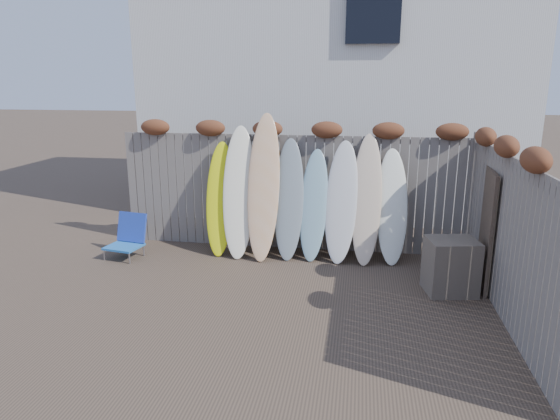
# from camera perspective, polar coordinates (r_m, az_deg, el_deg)

# --- Properties ---
(ground) EXTENTS (80.00, 80.00, 0.00)m
(ground) POSITION_cam_1_polar(r_m,az_deg,el_deg) (6.75, -1.65, -10.82)
(ground) COLOR #493A2D
(back_fence) EXTENTS (6.05, 0.28, 2.24)m
(back_fence) POSITION_cam_1_polar(r_m,az_deg,el_deg) (8.62, 1.66, 3.16)
(back_fence) COLOR slate
(back_fence) RESTS_ON ground
(right_fence) EXTENTS (0.28, 4.40, 2.24)m
(right_fence) POSITION_cam_1_polar(r_m,az_deg,el_deg) (6.73, 24.64, -1.87)
(right_fence) COLOR slate
(right_fence) RESTS_ON ground
(house) EXTENTS (8.50, 5.50, 6.33)m
(house) POSITION_cam_1_polar(r_m,az_deg,el_deg) (12.50, 6.39, 15.95)
(house) COLOR silver
(house) RESTS_ON ground
(beach_chair) EXTENTS (0.63, 0.66, 0.72)m
(beach_chair) POSITION_cam_1_polar(r_m,az_deg,el_deg) (8.81, -16.99, -2.96)
(beach_chair) COLOR #2468B4
(beach_chair) RESTS_ON ground
(wooden_crate) EXTENTS (0.75, 0.67, 0.77)m
(wooden_crate) POSITION_cam_1_polar(r_m,az_deg,el_deg) (7.39, 18.93, -6.10)
(wooden_crate) COLOR brown
(wooden_crate) RESTS_ON ground
(lattice_panel) EXTENTS (0.16, 1.14, 1.71)m
(lattice_panel) POSITION_cam_1_polar(r_m,az_deg,el_deg) (7.70, 22.43, -1.93)
(lattice_panel) COLOR #4C392E
(lattice_panel) RESTS_ON ground
(surfboard_0) EXTENTS (0.51, 0.70, 1.89)m
(surfboard_0) POSITION_cam_1_polar(r_m,az_deg,el_deg) (8.54, -6.86, 1.30)
(surfboard_0) COLOR #E6ED0B
(surfboard_0) RESTS_ON ground
(surfboard_1) EXTENTS (0.60, 0.80, 2.17)m
(surfboard_1) POSITION_cam_1_polar(r_m,az_deg,el_deg) (8.39, -4.72, 2.07)
(surfboard_1) COLOR white
(surfboard_1) RESTS_ON ground
(surfboard_2) EXTENTS (0.54, 0.84, 2.38)m
(surfboard_2) POSITION_cam_1_polar(r_m,az_deg,el_deg) (8.25, -1.89, 2.67)
(surfboard_2) COLOR #DEBC73
(surfboard_2) RESTS_ON ground
(surfboard_3) EXTENTS (0.52, 0.72, 1.97)m
(surfboard_3) POSITION_cam_1_polar(r_m,az_deg,el_deg) (8.28, 1.01, 1.26)
(surfboard_3) COLOR gray
(surfboard_3) RESTS_ON ground
(surfboard_4) EXTENTS (0.50, 0.68, 1.80)m
(surfboard_4) POSITION_cam_1_polar(r_m,az_deg,el_deg) (8.24, 3.88, 0.58)
(surfboard_4) COLOR #83AFBF
(surfboard_4) RESTS_ON ground
(surfboard_5) EXTENTS (0.59, 0.74, 1.95)m
(surfboard_5) POSITION_cam_1_polar(r_m,az_deg,el_deg) (8.18, 7.03, 0.93)
(surfboard_5) COLOR silver
(surfboard_5) RESTS_ON ground
(surfboard_6) EXTENTS (0.50, 0.75, 2.07)m
(surfboard_6) POSITION_cam_1_polar(r_m,az_deg,el_deg) (8.17, 9.87, 1.22)
(surfboard_6) COLOR beige
(surfboard_6) RESTS_ON ground
(surfboard_7) EXTENTS (0.55, 0.70, 1.83)m
(surfboard_7) POSITION_cam_1_polar(r_m,az_deg,el_deg) (8.26, 12.68, 0.39)
(surfboard_7) COLOR white
(surfboard_7) RESTS_ON ground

